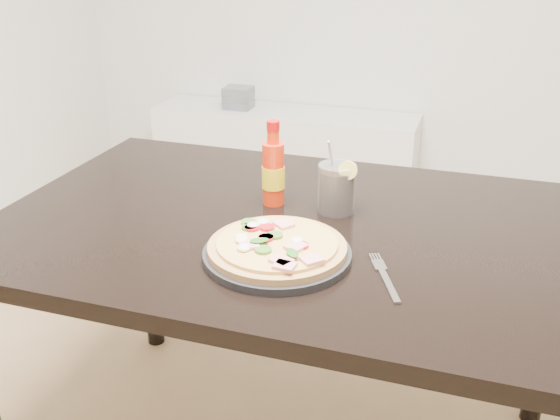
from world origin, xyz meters
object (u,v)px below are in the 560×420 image
(plate, at_px, (277,254))
(hot_sauce_bottle, at_px, (273,172))
(fork, at_px, (384,275))
(pizza, at_px, (276,246))
(media_console, at_px, (284,156))
(dining_table, at_px, (296,253))
(cola_cup, at_px, (337,189))

(plate, distance_m, hot_sauce_bottle, 0.29)
(hot_sauce_bottle, bearing_deg, fork, -40.58)
(pizza, relative_size, media_console, 0.20)
(plate, relative_size, hot_sauce_bottle, 1.46)
(plate, bearing_deg, dining_table, 94.25)
(dining_table, xyz_separation_m, pizza, (0.01, -0.18, 0.11))
(plate, bearing_deg, media_console, 107.21)
(fork, relative_size, media_console, 0.13)
(cola_cup, xyz_separation_m, fork, (0.16, -0.28, -0.05))
(media_console, bearing_deg, hot_sauce_bottle, -73.25)
(dining_table, relative_size, pizza, 4.89)
(dining_table, relative_size, fork, 7.80)
(plate, relative_size, media_console, 0.22)
(dining_table, bearing_deg, cola_cup, 49.21)
(hot_sauce_bottle, xyz_separation_m, media_console, (-0.52, 1.71, -0.58))
(hot_sauce_bottle, bearing_deg, media_console, 106.75)
(pizza, bearing_deg, fork, -2.39)
(plate, xyz_separation_m, pizza, (-0.00, -0.00, 0.02))
(plate, relative_size, pizza, 1.07)
(dining_table, xyz_separation_m, fork, (0.24, -0.19, 0.09))
(dining_table, relative_size, plate, 4.57)
(plate, distance_m, media_console, 2.13)
(fork, bearing_deg, plate, 154.08)
(plate, bearing_deg, fork, -2.54)
(cola_cup, bearing_deg, fork, -59.67)
(pizza, relative_size, fork, 1.60)
(plate, relative_size, cola_cup, 1.71)
(cola_cup, bearing_deg, media_console, 111.49)
(cola_cup, bearing_deg, hot_sauce_bottle, -178.94)
(plate, height_order, media_console, plate)
(plate, height_order, hot_sauce_bottle, hot_sauce_bottle)
(fork, bearing_deg, dining_table, 117.79)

